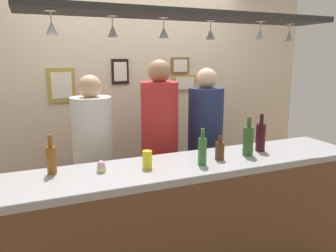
{
  "coord_description": "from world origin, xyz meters",
  "views": [
    {
      "loc": [
        -1.03,
        -2.37,
        1.79
      ],
      "look_at": [
        0.0,
        0.1,
        1.22
      ],
      "focal_mm": 35.17,
      "sensor_mm": 36.0,
      "label": 1
    }
  ],
  "objects": [
    {
      "name": "back_wall",
      "position": [
        0.0,
        1.1,
        1.3
      ],
      "size": [
        4.4,
        0.06,
        2.6
      ],
      "primitive_type": "cube",
      "color": "beige",
      "rests_on": "ground_plane"
    },
    {
      "name": "bar_counter",
      "position": [
        0.0,
        -0.51,
        0.7
      ],
      "size": [
        2.7,
        0.55,
        1.04
      ],
      "color": "#99999E",
      "rests_on": "ground_plane"
    },
    {
      "name": "overhead_glass_rack",
      "position": [
        0.0,
        -0.3,
        2.06
      ],
      "size": [
        2.2,
        0.36,
        0.04
      ],
      "primitive_type": "cube",
      "color": "black"
    },
    {
      "name": "hanging_wineglass_far_left",
      "position": [
        -0.9,
        -0.37,
        1.94
      ],
      "size": [
        0.07,
        0.07,
        0.13
      ],
      "color": "silver",
      "rests_on": "overhead_glass_rack"
    },
    {
      "name": "hanging_wineglass_left",
      "position": [
        -0.53,
        -0.27,
        1.94
      ],
      "size": [
        0.07,
        0.07,
        0.13
      ],
      "color": "silver",
      "rests_on": "overhead_glass_rack"
    },
    {
      "name": "hanging_wineglass_center_left",
      "position": [
        -0.2,
        -0.29,
        1.94
      ],
      "size": [
        0.07,
        0.07,
        0.13
      ],
      "color": "silver",
      "rests_on": "overhead_glass_rack"
    },
    {
      "name": "hanging_wineglass_center",
      "position": [
        0.18,
        -0.25,
        1.94
      ],
      "size": [
        0.07,
        0.07,
        0.13
      ],
      "color": "silver",
      "rests_on": "overhead_glass_rack"
    },
    {
      "name": "hanging_wineglass_center_right",
      "position": [
        0.54,
        -0.34,
        1.94
      ],
      "size": [
        0.07,
        0.07,
        0.13
      ],
      "color": "silver",
      "rests_on": "overhead_glass_rack"
    },
    {
      "name": "hanging_wineglass_right",
      "position": [
        0.87,
        -0.28,
        1.94
      ],
      "size": [
        0.07,
        0.07,
        0.13
      ],
      "color": "silver",
      "rests_on": "overhead_glass_rack"
    },
    {
      "name": "person_left_white_patterned_shirt",
      "position": [
        -0.58,
        0.39,
        0.99
      ],
      "size": [
        0.34,
        0.34,
        1.64
      ],
      "color": "#2D334C",
      "rests_on": "ground_plane"
    },
    {
      "name": "person_middle_red_shirt",
      "position": [
        0.04,
        0.39,
        1.06
      ],
      "size": [
        0.34,
        0.34,
        1.76
      ],
      "color": "#2D334C",
      "rests_on": "ground_plane"
    },
    {
      "name": "person_right_navy_shirt",
      "position": [
        0.52,
        0.39,
        1.01
      ],
      "size": [
        0.34,
        0.34,
        1.68
      ],
      "color": "#2D334C",
      "rests_on": "ground_plane"
    },
    {
      "name": "bottle_beer_green_import",
      "position": [
        0.04,
        -0.42,
        1.14
      ],
      "size": [
        0.06,
        0.06,
        0.26
      ],
      "color": "#336B2D",
      "rests_on": "bar_counter"
    },
    {
      "name": "bottle_champagne_green",
      "position": [
        0.47,
        -0.36,
        1.16
      ],
      "size": [
        0.08,
        0.08,
        0.3
      ],
      "color": "#2D5623",
      "rests_on": "bar_counter"
    },
    {
      "name": "bottle_beer_amber_tall",
      "position": [
        -0.94,
        -0.21,
        1.14
      ],
      "size": [
        0.06,
        0.06,
        0.26
      ],
      "color": "brown",
      "rests_on": "bar_counter"
    },
    {
      "name": "bottle_wine_dark_red",
      "position": [
        0.64,
        -0.29,
        1.16
      ],
      "size": [
        0.08,
        0.08,
        0.3
      ],
      "color": "#380F19",
      "rests_on": "bar_counter"
    },
    {
      "name": "bottle_beer_brown_stubby",
      "position": [
        0.22,
        -0.37,
        1.11
      ],
      "size": [
        0.07,
        0.07,
        0.18
      ],
      "color": "#512D14",
      "rests_on": "bar_counter"
    },
    {
      "name": "drink_can",
      "position": [
        -0.34,
        -0.34,
        1.1
      ],
      "size": [
        0.07,
        0.07,
        0.12
      ],
      "primitive_type": "cylinder",
      "color": "yellow",
      "rests_on": "bar_counter"
    },
    {
      "name": "cupcake",
      "position": [
        -0.64,
        -0.3,
        1.07
      ],
      "size": [
        0.06,
        0.06,
        0.08
      ],
      "color": "beige",
      "rests_on": "bar_counter"
    },
    {
      "name": "picture_frame_lower_pair",
      "position": [
        0.61,
        1.06,
        1.49
      ],
      "size": [
        0.3,
        0.02,
        0.18
      ],
      "color": "#B29338",
      "rests_on": "back_wall"
    },
    {
      "name": "picture_frame_caricature",
      "position": [
        -0.74,
        1.06,
        1.5
      ],
      "size": [
        0.26,
        0.02,
        0.34
      ],
      "color": "#B29338",
      "rests_on": "back_wall"
    },
    {
      "name": "picture_frame_upper_small",
      "position": [
        0.55,
        1.06,
        1.68
      ],
      "size": [
        0.22,
        0.02,
        0.18
      ],
      "color": "brown",
      "rests_on": "back_wall"
    },
    {
      "name": "picture_frame_crest",
      "position": [
        -0.15,
        1.06,
        1.63
      ],
      "size": [
        0.18,
        0.02,
        0.26
      ],
      "color": "black",
      "rests_on": "back_wall"
    }
  ]
}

